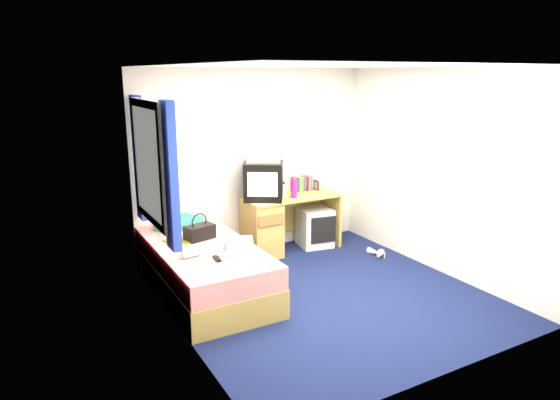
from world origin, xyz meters
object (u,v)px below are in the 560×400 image
crt_tv (264,181)px  pink_water_bottle (294,189)px  colour_swatch_fan (227,256)px  handbag (200,232)px  magazine (177,241)px  picture_frame (316,185)px  towel (239,243)px  white_heels (378,254)px  bed (204,269)px  desk (273,223)px  pillow (179,223)px  vcr (264,159)px  storage_cube (315,227)px  water_bottle (192,254)px  aerosol_can (284,190)px  remote_control (217,259)px

crt_tv → pink_water_bottle: 0.42m
colour_swatch_fan → handbag: bearing=94.6°
crt_tv → magazine: bearing=-127.8°
picture_frame → handbag: size_ratio=0.39×
towel → white_heels: (2.06, 0.18, -0.55)m
bed → pink_water_bottle: size_ratio=8.52×
desk → picture_frame: 0.86m
pillow → vcr: size_ratio=1.18×
desk → handbag: 1.34m
storage_cube → colour_swatch_fan: size_ratio=2.41×
colour_swatch_fan → crt_tv: bearing=48.8°
water_bottle → picture_frame: bearing=27.0°
aerosol_can → water_bottle: size_ratio=0.87×
bed → remote_control: size_ratio=12.50×
pillow → colour_swatch_fan: bearing=-83.9°
handbag → towel: bearing=-74.3°
water_bottle → white_heels: bearing=4.5°
magazine → picture_frame: bearing=15.6°
vcr → remote_control: bearing=-104.5°
magazine → white_heels: size_ratio=0.85×
water_bottle → remote_control: (0.19, -0.19, -0.03)m
water_bottle → pink_water_bottle: bearing=27.3°
crt_tv → handbag: crt_tv is taller
bed → storage_cube: bed is taller
bed → magazine: size_ratio=7.14×
handbag → aerosol_can: bearing=6.2°
towel → handbag: bearing=120.0°
desk → picture_frame: (0.75, 0.11, 0.41)m
aerosol_can → storage_cube: bearing=-2.9°
vcr → desk: bearing=27.4°
bed → white_heels: size_ratio=6.09×
pink_water_bottle → handbag: 1.52m
towel → water_bottle: towel is taller
desk → white_heels: bearing=-36.1°
storage_cube → crt_tv: 1.05m
white_heels → crt_tv: bearing=146.9°
towel → magazine: 0.72m
handbag → colour_swatch_fan: 0.65m
bed → magazine: bearing=133.0°
vcr → white_heels: bearing=-4.2°
storage_cube → handbag: (-1.84, -0.49, 0.36)m
water_bottle → remote_control: size_ratio=1.25×
aerosol_can → water_bottle: 1.93m
towel → water_bottle: bearing=-177.1°
desk → picture_frame: size_ratio=9.29×
white_heels → colour_swatch_fan: bearing=-171.1°
aerosol_can → white_heels: 1.48m
towel → magazine: size_ratio=1.01×
pillow → desk: bearing=0.5°
desk → handbag: bearing=-156.4°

